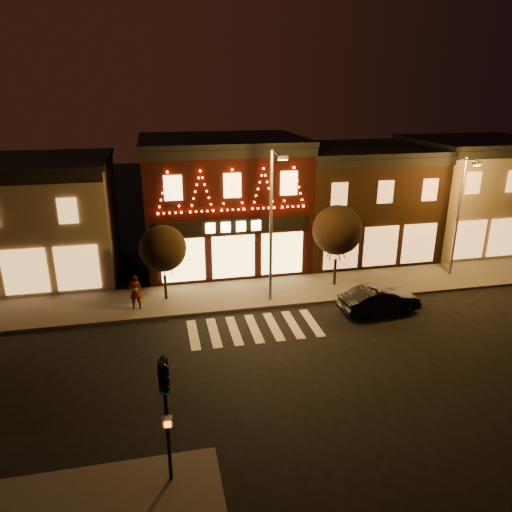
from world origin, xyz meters
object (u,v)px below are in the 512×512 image
object	(u,v)px
dark_sedan	(379,300)
pedestrian	(136,292)
traffic_signal_near	(165,398)
streetlamp_mid	(272,216)

from	to	relation	value
dark_sedan	pedestrian	distance (m)	12.86
traffic_signal_near	streetlamp_mid	xyz separation A→B (m)	(6.01, 11.82, 1.82)
streetlamp_mid	pedestrian	size ratio (longest dim) A/B	4.26
traffic_signal_near	streetlamp_mid	distance (m)	13.38
traffic_signal_near	dark_sedan	size ratio (longest dim) A/B	0.99
traffic_signal_near	dark_sedan	bearing A→B (deg)	43.20
dark_sedan	pedestrian	xyz separation A→B (m)	(-12.54, 2.81, 0.41)
streetlamp_mid	pedestrian	world-z (taller)	streetlamp_mid
traffic_signal_near	pedestrian	size ratio (longest dim) A/B	2.20
streetlamp_mid	dark_sedan	world-z (taller)	streetlamp_mid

